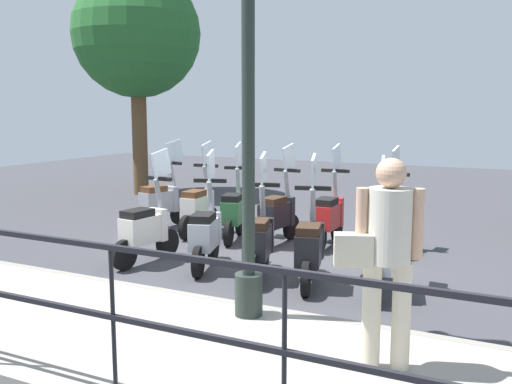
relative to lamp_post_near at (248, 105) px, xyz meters
The scene contains 17 objects.
ground_plane 3.28m from the lamp_post_near, 16.34° to the left, with size 28.00×28.00×0.00m, color #38383D.
promenade_walkway 2.29m from the lamp_post_near, 136.95° to the left, with size 2.20×20.00×0.15m.
fence_railing 2.29m from the lamp_post_near, 158.65° to the left, with size 0.04×16.03×1.07m.
lamp_post_near is the anchor object (origin of this frame).
pedestrian_with_bag 1.83m from the lamp_post_near, 111.14° to the right, with size 0.47×0.61×1.59m.
tree_large 9.17m from the lamp_post_near, 43.88° to the left, with size 3.00×3.00×5.31m.
scooter_near_0 2.45m from the lamp_post_near, 27.18° to the right, with size 1.22×0.49×1.54m.
scooter_near_1 2.25m from the lamp_post_near, ahead, with size 1.21×0.52×1.54m.
scooter_near_2 2.34m from the lamp_post_near, 22.63° to the left, with size 1.20×0.54×1.54m.
scooter_near_3 2.70m from the lamp_post_near, 41.98° to the left, with size 1.20×0.55×1.54m.
scooter_near_4 3.19m from the lamp_post_near, 57.37° to the left, with size 1.23×0.44×1.54m.
scooter_far_0 3.83m from the lamp_post_near, ahead, with size 1.23×0.44×1.54m.
scooter_far_1 3.86m from the lamp_post_near, ahead, with size 1.23×0.44×1.54m.
scooter_far_2 3.79m from the lamp_post_near, 19.42° to the left, with size 1.23×0.44×1.54m.
scooter_far_3 4.05m from the lamp_post_near, 30.47° to the left, with size 1.21×0.53×1.54m.
scooter_far_4 4.48m from the lamp_post_near, 38.39° to the left, with size 1.23×0.44×1.54m.
scooter_far_5 5.13m from the lamp_post_near, 45.25° to the left, with size 1.21×0.53×1.54m.
Camera 1 is at (-7.01, -3.05, 2.10)m, focal length 40.00 mm.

